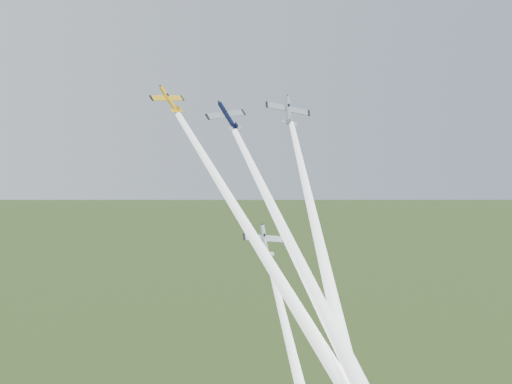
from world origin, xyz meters
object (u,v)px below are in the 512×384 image
at_px(plane_silver_right, 288,110).
at_px(plane_yellow, 169,100).
at_px(plane_silver_low, 265,240).
at_px(plane_navy, 227,116).

bearing_deg(plane_silver_right, plane_yellow, -154.18).
relative_size(plane_silver_right, plane_silver_low, 1.21).
distance_m(plane_yellow, plane_silver_right, 25.68).
height_order(plane_navy, plane_silver_low, plane_navy).
height_order(plane_silver_right, plane_silver_low, plane_silver_right).
bearing_deg(plane_silver_low, plane_navy, 150.12).
bearing_deg(plane_navy, plane_silver_low, -47.90).
bearing_deg(plane_navy, plane_yellow, 153.35).
bearing_deg(plane_silver_low, plane_silver_right, 56.07).
height_order(plane_navy, plane_silver_right, plane_silver_right).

